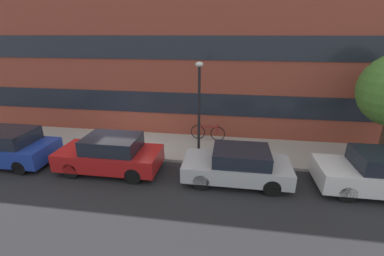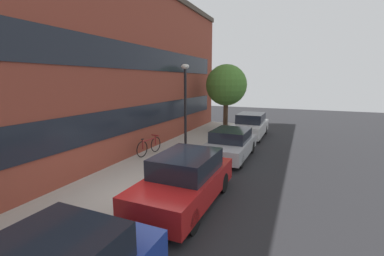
{
  "view_description": "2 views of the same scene",
  "coord_description": "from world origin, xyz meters",
  "px_view_note": "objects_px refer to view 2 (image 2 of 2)",
  "views": [
    {
      "loc": [
        4.7,
        -9.56,
        5.16
      ],
      "look_at": [
        3.22,
        0.24,
        1.52
      ],
      "focal_mm": 24.0,
      "sensor_mm": 36.0,
      "label": 1
    },
    {
      "loc": [
        -6.11,
        -3.99,
        3.52
      ],
      "look_at": [
        3.76,
        0.28,
        1.52
      ],
      "focal_mm": 24.0,
      "sensor_mm": 36.0,
      "label": 2
    }
  ],
  "objects_px": {
    "bicycle": "(149,146)",
    "street_tree": "(226,85)",
    "parked_car_white": "(250,126)",
    "lamp_post": "(185,102)",
    "parked_car_silver": "(230,144)",
    "parked_car_red": "(185,180)"
  },
  "relations": [
    {
      "from": "parked_car_silver",
      "to": "street_tree",
      "type": "height_order",
      "value": "street_tree"
    },
    {
      "from": "parked_car_white",
      "to": "bicycle",
      "type": "height_order",
      "value": "parked_car_white"
    },
    {
      "from": "street_tree",
      "to": "bicycle",
      "type": "bearing_deg",
      "value": 167.46
    },
    {
      "from": "parked_car_white",
      "to": "lamp_post",
      "type": "xyz_separation_m",
      "value": [
        -6.45,
        1.51,
        1.94
      ]
    },
    {
      "from": "parked_car_red",
      "to": "parked_car_white",
      "type": "distance_m",
      "value": 9.75
    },
    {
      "from": "parked_car_silver",
      "to": "bicycle",
      "type": "distance_m",
      "value": 3.74
    },
    {
      "from": "parked_car_red",
      "to": "street_tree",
      "type": "height_order",
      "value": "street_tree"
    },
    {
      "from": "street_tree",
      "to": "lamp_post",
      "type": "distance_m",
      "value": 7.38
    },
    {
      "from": "parked_car_white",
      "to": "lamp_post",
      "type": "bearing_deg",
      "value": -13.18
    },
    {
      "from": "parked_car_red",
      "to": "bicycle",
      "type": "distance_m",
      "value": 4.94
    },
    {
      "from": "street_tree",
      "to": "lamp_post",
      "type": "relative_size",
      "value": 1.1
    },
    {
      "from": "bicycle",
      "to": "street_tree",
      "type": "distance_m",
      "value": 7.78
    },
    {
      "from": "parked_car_silver",
      "to": "bicycle",
      "type": "relative_size",
      "value": 2.22
    },
    {
      "from": "parked_car_red",
      "to": "lamp_post",
      "type": "relative_size",
      "value": 0.98
    },
    {
      "from": "parked_car_silver",
      "to": "lamp_post",
      "type": "bearing_deg",
      "value": -42.93
    },
    {
      "from": "bicycle",
      "to": "lamp_post",
      "type": "distance_m",
      "value": 2.9
    },
    {
      "from": "parked_car_silver",
      "to": "parked_car_white",
      "type": "bearing_deg",
      "value": -180.0
    },
    {
      "from": "parked_car_red",
      "to": "parked_car_white",
      "type": "bearing_deg",
      "value": -180.0
    },
    {
      "from": "parked_car_red",
      "to": "parked_car_silver",
      "type": "relative_size",
      "value": 1.03
    },
    {
      "from": "parked_car_white",
      "to": "lamp_post",
      "type": "distance_m",
      "value": 6.9
    },
    {
      "from": "parked_car_red",
      "to": "parked_car_white",
      "type": "relative_size",
      "value": 0.98
    },
    {
      "from": "bicycle",
      "to": "street_tree",
      "type": "relative_size",
      "value": 0.39
    }
  ]
}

